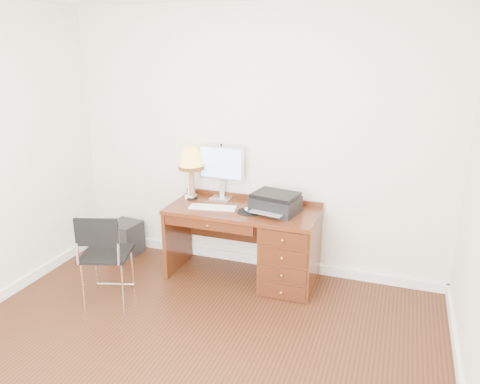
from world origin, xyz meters
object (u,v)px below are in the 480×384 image
at_px(chair, 101,250).
at_px(equipment_box, 125,238).
at_px(desk, 273,244).
at_px(leg_lamp, 191,162).
at_px(phone, 191,193).
at_px(printer, 275,203).
at_px(monitor, 221,166).

relative_size(chair, equipment_box, 2.40).
xyz_separation_m(desk, leg_lamp, (-0.93, 0.12, 0.74)).
relative_size(desk, leg_lamp, 2.75).
distance_m(desk, phone, 1.03).
bearing_deg(desk, chair, -145.92).
xyz_separation_m(chair, equipment_box, (-0.43, 1.01, -0.36)).
height_order(printer, leg_lamp, leg_lamp).
height_order(printer, equipment_box, printer).
bearing_deg(chair, phone, 50.92).
bearing_deg(monitor, leg_lamp, -157.14).
height_order(desk, phone, phone).
distance_m(chair, equipment_box, 1.16).
bearing_deg(chair, desk, 16.20).
bearing_deg(desk, leg_lamp, 172.69).
relative_size(leg_lamp, phone, 2.83).
xyz_separation_m(desk, equipment_box, (-1.78, 0.10, -0.23)).
bearing_deg(leg_lamp, equipment_box, -178.45).
height_order(monitor, phone, monitor).
distance_m(monitor, chair, 1.47).
bearing_deg(phone, printer, -1.36).
relative_size(leg_lamp, equipment_box, 1.46).
bearing_deg(chair, leg_lamp, 49.84).
xyz_separation_m(monitor, equipment_box, (-1.14, -0.14, -0.92)).
relative_size(desk, phone, 7.77).
bearing_deg(equipment_box, phone, 9.75).
bearing_deg(chair, printer, 16.66).
bearing_deg(monitor, desk, -19.08).
bearing_deg(phone, equipment_box, -172.74).
height_order(desk, equipment_box, desk).
xyz_separation_m(leg_lamp, equipment_box, (-0.85, -0.02, -0.96)).
bearing_deg(monitor, chair, -120.73).
bearing_deg(desk, equipment_box, 176.92).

